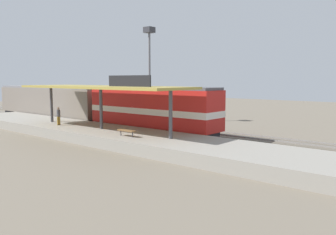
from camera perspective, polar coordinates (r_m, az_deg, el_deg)
ground_plane at (r=35.97m, az=-2.65°, el=-2.15°), size 120.00×120.00×0.00m
track_near at (r=34.54m, az=-4.91°, el=-2.46°), size 3.20×110.00×0.16m
track_far at (r=37.90m, az=0.02°, el=-1.66°), size 3.20×110.00×0.16m
platform at (r=31.44m, az=-10.87°, el=-2.65°), size 6.00×44.00×0.90m
station_canopy at (r=31.01m, az=-10.92°, el=4.81°), size 5.20×18.00×4.70m
platform_bench at (r=26.85m, az=-6.84°, el=-2.18°), size 0.44×1.70×0.50m
locomotive at (r=32.99m, az=-2.70°, el=1.30°), size 2.93×14.43×4.44m
passenger_carriage_single at (r=47.10m, az=-18.98°, el=2.35°), size 2.90×20.00×4.24m
freight_car at (r=41.74m, az=-6.23°, el=1.71°), size 2.80×12.00×3.54m
light_mast at (r=43.86m, az=-3.08°, el=10.37°), size 1.10×1.10×11.70m
person_waiting at (r=34.87m, az=-17.57°, el=0.37°), size 0.34×0.34×1.71m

